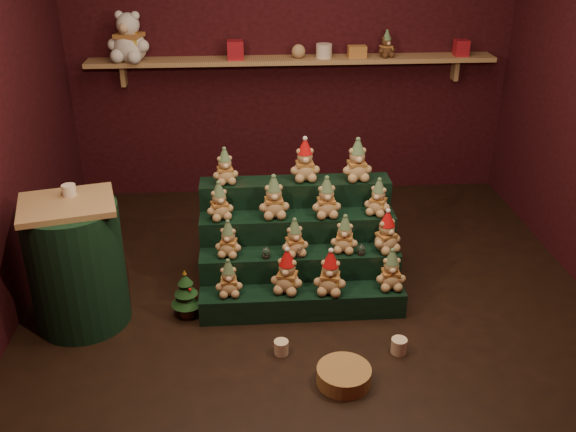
{
  "coord_description": "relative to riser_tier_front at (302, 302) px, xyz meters",
  "views": [
    {
      "loc": [
        -0.44,
        -3.8,
        2.56
      ],
      "look_at": [
        -0.15,
        0.25,
        0.56
      ],
      "focal_mm": 40.0,
      "sensor_mm": 36.0,
      "label": 1
    }
  ],
  "objects": [
    {
      "name": "ground",
      "position": [
        0.08,
        0.14,
        -0.09
      ],
      "size": [
        4.0,
        4.0,
        0.0
      ],
      "primitive_type": "plane",
      "color": "black",
      "rests_on": "ground"
    },
    {
      "name": "back_wall",
      "position": [
        0.08,
        2.19,
        1.31
      ],
      "size": [
        4.0,
        0.1,
        2.8
      ],
      "primitive_type": "cube",
      "color": "black",
      "rests_on": "ground"
    },
    {
      "name": "front_wall",
      "position": [
        0.08,
        -1.91,
        1.31
      ],
      "size": [
        4.0,
        0.1,
        2.8
      ],
      "primitive_type": "cube",
      "color": "black",
      "rests_on": "ground"
    },
    {
      "name": "back_shelf",
      "position": [
        0.08,
        2.01,
        1.2
      ],
      "size": [
        3.6,
        0.26,
        0.24
      ],
      "color": "tan",
      "rests_on": "ground"
    },
    {
      "name": "riser_tier_front",
      "position": [
        0.0,
        0.0,
        0.0
      ],
      "size": [
        1.4,
        0.22,
        0.18
      ],
      "primitive_type": "cube",
      "color": "black",
      "rests_on": "ground"
    },
    {
      "name": "riser_tier_midfront",
      "position": [
        0.0,
        0.22,
        0.09
      ],
      "size": [
        1.4,
        0.22,
        0.36
      ],
      "primitive_type": "cube",
      "color": "black",
      "rests_on": "ground"
    },
    {
      "name": "riser_tier_midback",
      "position": [
        0.0,
        0.44,
        0.18
      ],
      "size": [
        1.4,
        0.22,
        0.54
      ],
      "primitive_type": "cube",
      "color": "black",
      "rests_on": "ground"
    },
    {
      "name": "riser_tier_back",
      "position": [
        0.0,
        0.66,
        0.27
      ],
      "size": [
        1.4,
        0.22,
        0.72
      ],
      "primitive_type": "cube",
      "color": "black",
      "rests_on": "ground"
    },
    {
      "name": "teddy_0",
      "position": [
        -0.5,
        0.0,
        0.22
      ],
      "size": [
        0.19,
        0.17,
        0.25
      ],
      "primitive_type": null,
      "rotation": [
        0.0,
        0.0,
        0.04
      ],
      "color": "tan",
      "rests_on": "riser_tier_front"
    },
    {
      "name": "teddy_1",
      "position": [
        -0.1,
        0.02,
        0.24
      ],
      "size": [
        0.27,
        0.25,
        0.31
      ],
      "primitive_type": null,
      "rotation": [
        0.0,
        0.0,
        -0.32
      ],
      "color": "tan",
      "rests_on": "riser_tier_front"
    },
    {
      "name": "teddy_2",
      "position": [
        0.18,
        -0.02,
        0.24
      ],
      "size": [
        0.26,
        0.24,
        0.31
      ],
      "primitive_type": null,
      "rotation": [
        0.0,
        0.0,
        -0.23
      ],
      "color": "tan",
      "rests_on": "riser_tier_front"
    },
    {
      "name": "teddy_3",
      "position": [
        0.6,
        0.01,
        0.23
      ],
      "size": [
        0.21,
        0.19,
        0.29
      ],
      "primitive_type": null,
      "rotation": [
        0.0,
        0.0,
        -0.02
      ],
      "color": "tan",
      "rests_on": "riser_tier_front"
    },
    {
      "name": "teddy_4",
      "position": [
        -0.49,
        0.22,
        0.4
      ],
      "size": [
        0.21,
        0.2,
        0.26
      ],
      "primitive_type": null,
      "rotation": [
        0.0,
        0.0,
        -0.21
      ],
      "color": "tan",
      "rests_on": "riser_tier_midfront"
    },
    {
      "name": "teddy_5",
      "position": [
        -0.04,
        0.2,
        0.4
      ],
      "size": [
        0.22,
        0.21,
        0.26
      ],
      "primitive_type": null,
      "rotation": [
        0.0,
        0.0,
        0.23
      ],
      "color": "tan",
      "rests_on": "riser_tier_midfront"
    },
    {
      "name": "teddy_6",
      "position": [
        0.31,
        0.22,
        0.4
      ],
      "size": [
        0.22,
        0.21,
        0.26
      ],
      "primitive_type": null,
      "rotation": [
        0.0,
        0.0,
        -0.23
      ],
      "color": "tan",
      "rests_on": "riser_tier_midfront"
    },
    {
      "name": "teddy_7",
      "position": [
        0.6,
        0.21,
        0.42
      ],
      "size": [
        0.27,
        0.26,
        0.29
      ],
      "primitive_type": null,
      "rotation": [
        0.0,
        0.0,
        0.44
      ],
      "color": "tan",
      "rests_on": "riser_tier_midfront"
    },
    {
      "name": "teddy_8",
      "position": [
        -0.55,
        0.44,
        0.58
      ],
      "size": [
        0.24,
        0.22,
        0.27
      ],
      "primitive_type": null,
      "rotation": [
        0.0,
        0.0,
        0.32
      ],
      "color": "tan",
      "rests_on": "riser_tier_midback"
    },
    {
      "name": "teddy_9",
      "position": [
        -0.17,
        0.44,
        0.6
      ],
      "size": [
        0.23,
        0.21,
        0.3
      ],
      "primitive_type": null,
      "rotation": [
        0.0,
        0.0,
        0.07
      ],
      "color": "tan",
      "rests_on": "riser_tier_midback"
    },
    {
      "name": "teddy_10",
      "position": [
        0.2,
        0.42,
        0.6
      ],
      "size": [
        0.22,
        0.2,
        0.29
      ],
      "primitive_type": null,
      "rotation": [
        0.0,
        0.0,
        0.06
      ],
      "color": "tan",
      "rests_on": "riser_tier_midback"
    },
    {
      "name": "teddy_11",
      "position": [
        0.57,
        0.43,
        0.58
      ],
      "size": [
        0.25,
        0.24,
        0.26
      ],
      "primitive_type": null,
      "rotation": [
        0.0,
        0.0,
        -0.51
      ],
      "color": "tan",
      "rests_on": "riser_tier_midback"
    },
    {
      "name": "teddy_12",
      "position": [
        -0.51,
        0.65,
        0.76
      ],
      "size": [
        0.21,
        0.2,
        0.26
      ],
      "primitive_type": null,
      "rotation": [
        0.0,
        0.0,
        0.19
      ],
      "color": "tan",
      "rests_on": "riser_tier_back"
    },
    {
      "name": "teddy_13",
      "position": [
        0.07,
        0.67,
        0.78
      ],
      "size": [
        0.23,
        0.21,
        0.3
      ],
      "primitive_type": null,
      "rotation": [
        0.0,
        0.0,
        0.05
      ],
      "color": "tan",
      "rests_on": "riser_tier_back"
    },
    {
      "name": "teddy_14",
      "position": [
        0.45,
        0.65,
        0.78
      ],
      "size": [
        0.24,
        0.22,
        0.31
      ],
      "primitive_type": null,
      "rotation": [
        0.0,
        0.0,
        0.11
      ],
      "color": "tan",
      "rests_on": "riser_tier_back"
    },
    {
      "name": "snow_globe_a",
      "position": [
        -0.24,
        0.16,
        0.31
      ],
      "size": [
        0.06,
        0.06,
        0.08
      ],
      "color": "black",
      "rests_on": "riser_tier_midfront"
    },
    {
      "name": "snow_globe_b",
      "position": [
        -0.01,
        0.16,
        0.31
      ],
      "size": [
        0.06,
        0.06,
        0.08
      ],
      "color": "black",
      "rests_on": "riser_tier_midfront"
    },
    {
      "name": "snow_globe_c",
      "position": [
        0.42,
        0.16,
        0.31
      ],
      "size": [
        0.06,
        0.06,
        0.08
      ],
      "color": "black",
      "rests_on": "riser_tier_midfront"
    },
    {
      "name": "side_table",
      "position": [
        -1.48,
        0.03,
        0.35
      ],
      "size": [
        0.67,
        0.61,
        0.88
      ],
      "rotation": [
        0.0,
        0.0,
        0.24
      ],
      "color": "tan",
      "rests_on": "ground"
    },
    {
      "name": "table_ornament",
      "position": [
        -1.48,
        0.13,
        0.83
      ],
      "size": [
        0.09,
        0.09,
        0.07
      ],
      "primitive_type": "cylinder",
      "color": "beige",
      "rests_on": "side_table"
    },
    {
      "name": "mini_christmas_tree",
      "position": [
        -0.79,
        0.03,
        0.09
      ],
      "size": [
        0.21,
        0.21,
        0.36
      ],
      "rotation": [
        0.0,
        0.0,
        -0.42
      ],
      "color": "#402A17",
      "rests_on": "ground"
    },
    {
      "name": "mug_left",
      "position": [
        -0.17,
        -0.43,
        -0.04
      ],
      "size": [
        0.09,
        0.09,
        0.09
      ],
      "primitive_type": "cylinder",
      "color": "beige",
      "rests_on": "ground"
    },
    {
      "name": "mug_right",
      "position": [
        0.57,
        -0.47,
        -0.04
      ],
      "size": [
        0.1,
        0.1,
        0.1
      ],
      "primitive_type": "cylinder",
      "color": "beige",
      "rests_on": "ground"
    },
    {
      "name": "wicker_basket",
      "position": [
        0.18,
        -0.72,
        -0.04
      ],
      "size": [
        0.39,
        0.39,
        0.1
      ],
      "primitive_type": "cylinder",
      "rotation": [
        0.0,
        0.0,
        0.22
      ],
      "color": "#AD7E46",
      "rests_on": "ground"
    },
    {
      "name": "white_bear",
      "position": [
        -1.32,
        1.98,
        1.49
      ],
      "size": [
        0.45,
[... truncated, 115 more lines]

